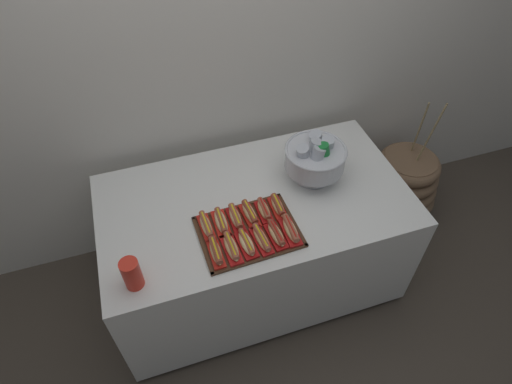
{
  "coord_description": "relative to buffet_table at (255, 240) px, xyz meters",
  "views": [
    {
      "loc": [
        -0.47,
        -1.45,
        2.41
      ],
      "look_at": [
        0.0,
        -0.01,
        0.81
      ],
      "focal_mm": 30.06,
      "sensor_mm": 36.0,
      "label": 1
    }
  ],
  "objects": [
    {
      "name": "hot_dog_2",
      "position": [
        -0.14,
        -0.29,
        0.39
      ],
      "size": [
        0.08,
        0.17,
        0.06
      ],
      "color": "#B21414",
      "rests_on": "serving_tray"
    },
    {
      "name": "cup_stack",
      "position": [
        -0.66,
        -0.32,
        0.44
      ],
      "size": [
        0.08,
        0.08,
        0.16
      ],
      "color": "red",
      "rests_on": "buffet_table"
    },
    {
      "name": "hot_dog_5",
      "position": [
        0.09,
        -0.28,
        0.39
      ],
      "size": [
        0.07,
        0.18,
        0.06
      ],
      "color": "red",
      "rests_on": "serving_tray"
    },
    {
      "name": "serving_tray",
      "position": [
        -0.1,
        -0.2,
        0.36
      ],
      "size": [
        0.49,
        0.37,
        0.01
      ],
      "color": "#472B19",
      "rests_on": "buffet_table"
    },
    {
      "name": "buffet_table",
      "position": [
        0.0,
        0.0,
        0.0
      ],
      "size": [
        1.64,
        0.9,
        0.75
      ],
      "color": "white",
      "rests_on": "ground_plane"
    },
    {
      "name": "hot_dog_4",
      "position": [
        0.01,
        -0.28,
        0.39
      ],
      "size": [
        0.08,
        0.17,
        0.06
      ],
      "color": "#B21414",
      "rests_on": "serving_tray"
    },
    {
      "name": "punch_bowl",
      "position": [
        0.35,
        0.05,
        0.51
      ],
      "size": [
        0.33,
        0.33,
        0.26
      ],
      "color": "silver",
      "rests_on": "buffet_table"
    },
    {
      "name": "hot_dog_6",
      "position": [
        -0.29,
        -0.13,
        0.39
      ],
      "size": [
        0.06,
        0.18,
        0.06
      ],
      "color": "red",
      "rests_on": "serving_tray"
    },
    {
      "name": "hot_dog_8",
      "position": [
        -0.14,
        -0.12,
        0.39
      ],
      "size": [
        0.06,
        0.17,
        0.06
      ],
      "color": "#B21414",
      "rests_on": "serving_tray"
    },
    {
      "name": "hot_dog_1",
      "position": [
        -0.21,
        -0.29,
        0.39
      ],
      "size": [
        0.07,
        0.18,
        0.06
      ],
      "color": "red",
      "rests_on": "serving_tray"
    },
    {
      "name": "back_wall",
      "position": [
        0.0,
        0.59,
        0.9
      ],
      "size": [
        6.0,
        0.1,
        2.6
      ],
      "primitive_type": "cube",
      "color": "silver",
      "rests_on": "ground_plane"
    },
    {
      "name": "ground_plane",
      "position": [
        0.0,
        0.0,
        -0.4
      ],
      "size": [
        10.0,
        10.0,
        0.0
      ],
      "primitive_type": "plane",
      "color": "#4C4238"
    },
    {
      "name": "hot_dog_0",
      "position": [
        -0.29,
        -0.29,
        0.39
      ],
      "size": [
        0.06,
        0.17,
        0.06
      ],
      "color": "red",
      "rests_on": "serving_tray"
    },
    {
      "name": "hot_dog_9",
      "position": [
        -0.07,
        -0.12,
        0.39
      ],
      "size": [
        0.08,
        0.17,
        0.06
      ],
      "color": "red",
      "rests_on": "serving_tray"
    },
    {
      "name": "hot_dog_10",
      "position": [
        0.01,
        -0.12,
        0.39
      ],
      "size": [
        0.06,
        0.15,
        0.06
      ],
      "color": "#B21414",
      "rests_on": "serving_tray"
    },
    {
      "name": "hot_dog_3",
      "position": [
        -0.06,
        -0.28,
        0.39
      ],
      "size": [
        0.08,
        0.18,
        0.06
      ],
      "color": "red",
      "rests_on": "serving_tray"
    },
    {
      "name": "hot_dog_11",
      "position": [
        0.08,
        -0.11,
        0.39
      ],
      "size": [
        0.06,
        0.16,
        0.06
      ],
      "color": "red",
      "rests_on": "serving_tray"
    },
    {
      "name": "hot_dog_7",
      "position": [
        -0.22,
        -0.12,
        0.39
      ],
      "size": [
        0.07,
        0.18,
        0.06
      ],
      "color": "red",
      "rests_on": "serving_tray"
    },
    {
      "name": "floor_vase",
      "position": [
        1.17,
        0.24,
        -0.15
      ],
      "size": [
        0.5,
        0.5,
        0.97
      ],
      "color": "brown",
      "rests_on": "ground_plane"
    }
  ]
}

